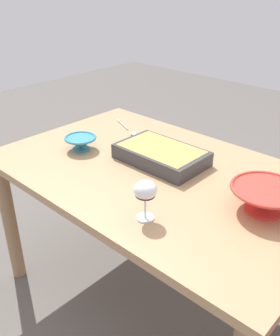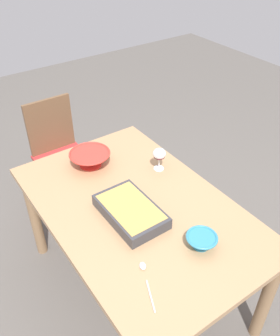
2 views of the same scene
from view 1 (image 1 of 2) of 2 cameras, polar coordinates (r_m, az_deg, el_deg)
name	(u,v)px [view 1 (image 1 of 2)]	position (r m, az deg, el deg)	size (l,w,h in m)	color
ground_plane	(155,295)	(2.06, 2.29, -18.69)	(8.00, 8.00, 0.00)	#5B5651
dining_table	(158,190)	(1.66, 2.69, -3.41)	(1.43, 0.91, 0.73)	tan
wine_glass	(145,192)	(1.25, 0.82, -3.69)	(0.08, 0.08, 0.15)	white
casserole_dish	(161,154)	(1.67, 3.22, 2.13)	(0.39, 0.24, 0.07)	#38383D
mixing_bowl	(81,142)	(1.80, -8.98, 3.89)	(0.15, 0.15, 0.07)	teal
small_bowl	(265,198)	(1.39, 18.48, -4.29)	(0.25, 0.25, 0.09)	red
serving_spoon	(130,130)	(2.00, -1.60, 5.73)	(0.24, 0.12, 0.01)	silver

